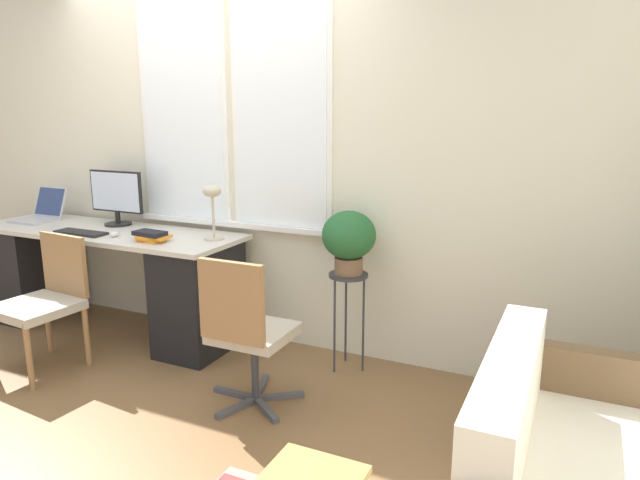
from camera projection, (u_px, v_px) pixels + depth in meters
The scene contains 13 objects.
ground_plane at pixel (156, 364), 3.72m from camera, with size 14.00×14.00×0.00m, color brown.
wall_back_with_window at pixel (214, 148), 4.06m from camera, with size 9.00×0.12×2.70m.
desk at pixel (110, 278), 4.20m from camera, with size 2.09×0.65×0.78m.
laptop at pixel (40, 213), 4.47m from camera, with size 0.30×0.34×0.25m.
monitor at pixel (116, 196), 4.25m from camera, with size 0.48×0.20×0.41m.
keyboard at pixel (81, 233), 3.99m from camera, with size 0.40×0.13×0.02m.
mouse at pixel (115, 234), 3.89m from camera, with size 0.04×0.07×0.04m.
desk_lamp at pixel (212, 199), 3.76m from camera, with size 0.13×0.13×0.37m.
book_stack at pixel (151, 236), 3.75m from camera, with size 0.24×0.16×0.07m.
desk_chair_wooden at pixel (44, 299), 3.60m from camera, with size 0.49×0.50×0.84m.
office_chair_swivel at pixel (247, 330), 3.09m from camera, with size 0.51×0.54×0.88m.
plant_stand at pixel (348, 286), 3.55m from camera, with size 0.25×0.25×0.63m.
potted_plant at pixel (349, 238), 3.48m from camera, with size 0.33×0.33×0.39m.
Camera 1 is at (2.44, -2.66, 1.62)m, focal length 32.00 mm.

